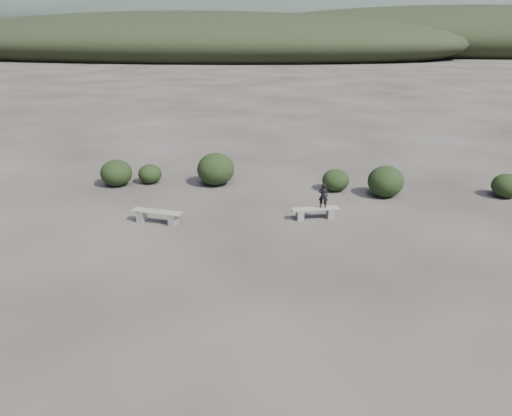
# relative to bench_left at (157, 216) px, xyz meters

# --- Properties ---
(ground) EXTENTS (1200.00, 1200.00, 0.00)m
(ground) POSITION_rel_bench_left_xyz_m (4.14, -4.54, -0.28)
(ground) COLOR #2D2823
(ground) RESTS_ON ground
(bench_left) EXTENTS (1.86, 0.68, 0.45)m
(bench_left) POSITION_rel_bench_left_xyz_m (0.00, 0.00, 0.00)
(bench_left) COLOR slate
(bench_left) RESTS_ON ground
(bench_right) EXTENTS (1.70, 0.77, 0.42)m
(bench_right) POSITION_rel_bench_left_xyz_m (5.48, 1.00, -0.02)
(bench_right) COLOR slate
(bench_right) RESTS_ON ground
(seated_person) EXTENTS (0.34, 0.24, 0.90)m
(seated_person) POSITION_rel_bench_left_xyz_m (5.74, 1.06, 0.59)
(seated_person) COLOR black
(seated_person) RESTS_ON bench_right
(shrub_a) EXTENTS (1.01, 1.01, 0.83)m
(shrub_a) POSITION_rel_bench_left_xyz_m (-1.66, 4.49, 0.14)
(shrub_a) COLOR black
(shrub_a) RESTS_ON ground
(shrub_b) EXTENTS (1.60, 1.60, 1.37)m
(shrub_b) POSITION_rel_bench_left_xyz_m (1.22, 4.59, 0.41)
(shrub_b) COLOR black
(shrub_b) RESTS_ON ground
(shrub_c) EXTENTS (1.13, 1.13, 0.90)m
(shrub_c) POSITION_rel_bench_left_xyz_m (6.31, 4.33, 0.17)
(shrub_c) COLOR black
(shrub_c) RESTS_ON ground
(shrub_d) EXTENTS (1.43, 1.43, 1.25)m
(shrub_d) POSITION_rel_bench_left_xyz_m (8.27, 3.81, 0.35)
(shrub_d) COLOR black
(shrub_d) RESTS_ON ground
(shrub_e) EXTENTS (1.14, 1.14, 0.95)m
(shrub_e) POSITION_rel_bench_left_xyz_m (13.06, 4.24, 0.20)
(shrub_e) COLOR black
(shrub_e) RESTS_ON ground
(shrub_f) EXTENTS (1.34, 1.34, 1.13)m
(shrub_f) POSITION_rel_bench_left_xyz_m (-2.97, 3.99, 0.29)
(shrub_f) COLOR black
(shrub_f) RESTS_ON ground
(mountain_ridges) EXTENTS (500.00, 400.00, 56.00)m
(mountain_ridges) POSITION_rel_bench_left_xyz_m (-3.34, 334.52, 10.56)
(mountain_ridges) COLOR black
(mountain_ridges) RESTS_ON ground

